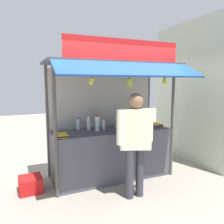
% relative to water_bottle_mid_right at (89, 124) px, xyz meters
% --- Properties ---
extents(ground_plane, '(20.00, 20.00, 0.00)m').
position_rel_water_bottle_mid_right_xyz_m(ground_plane, '(0.42, -0.18, -1.09)').
color(ground_plane, '#9E9384').
extents(stall_counter, '(2.30, 0.76, 0.96)m').
position_rel_water_bottle_mid_right_xyz_m(stall_counter, '(0.42, -0.18, -0.60)').
color(stall_counter, '#4C4C56').
rests_on(stall_counter, ground).
extents(stall_structure, '(2.50, 1.62, 2.60)m').
position_rel_water_bottle_mid_right_xyz_m(stall_structure, '(0.42, -0.06, 0.50)').
color(stall_structure, '#4C4742').
rests_on(stall_structure, ground).
extents(water_bottle_mid_right, '(0.07, 0.07, 0.26)m').
position_rel_water_bottle_mid_right_xyz_m(water_bottle_mid_right, '(0.00, 0.00, 0.00)').
color(water_bottle_mid_right, silver).
rests_on(water_bottle_mid_right, stall_counter).
extents(water_bottle_rear_center, '(0.08, 0.08, 0.29)m').
position_rel_water_bottle_mid_right_xyz_m(water_bottle_rear_center, '(1.10, 0.01, 0.01)').
color(water_bottle_rear_center, silver).
rests_on(water_bottle_rear_center, stall_counter).
extents(water_bottle_back_right, '(0.09, 0.09, 0.31)m').
position_rel_water_bottle_mid_right_xyz_m(water_bottle_back_right, '(0.12, -0.16, 0.02)').
color(water_bottle_back_right, silver).
rests_on(water_bottle_back_right, stall_counter).
extents(water_bottle_far_left, '(0.09, 0.09, 0.31)m').
position_rel_water_bottle_mid_right_xyz_m(water_bottle_far_left, '(0.58, -0.08, 0.02)').
color(water_bottle_far_left, silver).
rests_on(water_bottle_far_left, stall_counter).
extents(water_bottle_left, '(0.07, 0.07, 0.23)m').
position_rel_water_bottle_mid_right_xyz_m(water_bottle_left, '(-0.17, 0.12, -0.01)').
color(water_bottle_left, silver).
rests_on(water_bottle_left, stall_counter).
extents(water_bottle_front_left, '(0.07, 0.07, 0.24)m').
position_rel_water_bottle_mid_right_xyz_m(water_bottle_front_left, '(0.27, -0.11, -0.01)').
color(water_bottle_front_left, silver).
rests_on(water_bottle_front_left, stall_counter).
extents(magazine_stack_center, '(0.27, 0.32, 0.05)m').
position_rel_water_bottle_mid_right_xyz_m(magazine_stack_center, '(1.41, -0.19, -0.10)').
color(magazine_stack_center, purple).
rests_on(magazine_stack_center, stall_counter).
extents(magazine_stack_back_left, '(0.25, 0.31, 0.05)m').
position_rel_water_bottle_mid_right_xyz_m(magazine_stack_back_left, '(-0.62, -0.38, -0.10)').
color(magazine_stack_back_left, white).
rests_on(magazine_stack_back_left, stall_counter).
extents(banana_bunch_inner_right, '(0.09, 0.09, 0.27)m').
position_rel_water_bottle_mid_right_xyz_m(banana_bunch_inner_right, '(-0.15, -0.66, 0.82)').
color(banana_bunch_inner_right, '#332D23').
extents(banana_bunch_leftmost, '(0.09, 0.09, 0.26)m').
position_rel_water_bottle_mid_right_xyz_m(banana_bunch_leftmost, '(1.29, -0.65, 0.85)').
color(banana_bunch_leftmost, '#332D23').
extents(banana_bunch_inner_left, '(0.11, 0.10, 0.32)m').
position_rel_water_bottle_mid_right_xyz_m(banana_bunch_inner_left, '(0.54, -0.66, 0.80)').
color(banana_bunch_inner_left, '#332D23').
extents(vendor_person, '(0.65, 0.37, 1.72)m').
position_rel_water_bottle_mid_right_xyz_m(vendor_person, '(0.44, -1.05, -0.05)').
color(vendor_person, '#383842').
rests_on(vendor_person, ground).
extents(plastic_crate, '(0.39, 0.39, 0.26)m').
position_rel_water_bottle_mid_right_xyz_m(plastic_crate, '(-1.12, -0.18, -0.96)').
color(plastic_crate, red).
rests_on(plastic_crate, ground).
extents(neighbour_wall, '(0.20, 2.40, 3.30)m').
position_rel_water_bottle_mid_right_xyz_m(neighbour_wall, '(2.58, 0.12, 0.56)').
color(neighbour_wall, beige).
rests_on(neighbour_wall, ground).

